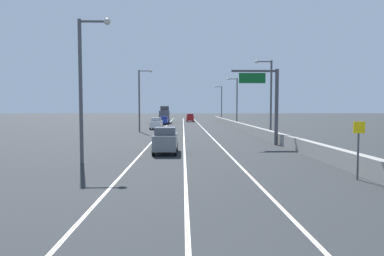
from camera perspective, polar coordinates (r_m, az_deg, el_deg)
The scene contains 17 objects.
ground_plane at distance 67.34m, azimuth 0.27°, elevation 0.25°, with size 320.00×320.00×0.00m, color #26282B.
lane_stripe_left at distance 58.42m, azimuth -4.85°, elevation -0.24°, with size 0.16×130.00×0.00m, color silver.
lane_stripe_center at distance 58.32m, azimuth -1.41°, elevation -0.23°, with size 0.16×130.00×0.00m, color silver.
lane_stripe_right at distance 58.43m, azimuth 2.02°, elevation -0.23°, with size 0.16×130.00×0.00m, color silver.
jersey_barrier_right at distance 44.43m, azimuth 11.29°, elevation -0.73°, with size 0.60×120.00×1.10m, color gray.
overhead_sign_gantry at distance 34.50m, azimuth 12.81°, elevation 5.03°, with size 4.68×0.36×7.50m.
speed_advisory_sign at distance 19.36m, azimuth 26.09°, elevation -2.67°, with size 0.60×0.11×3.00m.
lamp_post_right_second at distance 42.78m, azimuth 12.76°, elevation 5.73°, with size 2.14×0.44×9.52m.
lamp_post_right_third at distance 67.06m, azimuth 7.32°, elevation 4.91°, with size 2.14×0.44×9.52m.
lamp_post_right_fourth at distance 91.62m, azimuth 4.80°, elevation 4.51°, with size 2.14×0.44×9.52m.
lamp_post_left_near at distance 23.58m, azimuth -17.54°, elevation 7.63°, with size 2.14×0.44×9.52m.
lamp_post_left_mid at distance 52.81m, azimuth -8.54°, elevation 5.32°, with size 2.14×0.44×9.52m.
car_gray_0 at distance 27.70m, azimuth -4.44°, elevation -2.06°, with size 1.93×4.25×2.14m.
car_red_1 at distance 90.61m, azimuth -0.33°, elevation 1.73°, with size 1.98×4.22×2.14m.
car_blue_2 at distance 75.76m, azimuth -4.75°, elevation 1.29°, with size 2.03×4.83×1.85m.
car_white_3 at distance 59.15m, azimuth -6.00°, elevation 0.78°, with size 2.03×4.44×2.03m.
box_truck at distance 84.26m, azimuth -4.62°, elevation 2.15°, with size 2.66×8.03×4.12m.
Camera 1 is at (-2.13, -3.20, 3.69)m, focal length 31.85 mm.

